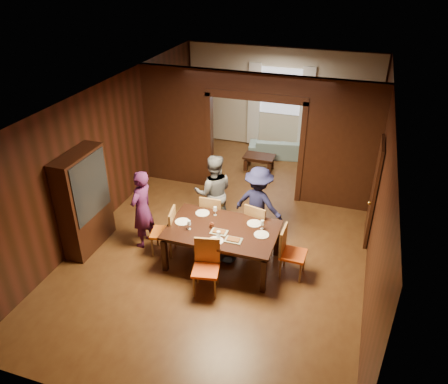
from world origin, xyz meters
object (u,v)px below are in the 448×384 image
(chair_right, at_px, (293,253))
(chair_near, at_px, (206,269))
(dining_table, at_px, (222,246))
(person_purple, at_px, (142,209))
(sofa, at_px, (280,148))
(chair_far_l, at_px, (213,214))
(chair_far_r, at_px, (259,224))
(chair_left, at_px, (163,231))
(person_navy, at_px, (258,204))
(person_grey, at_px, (214,193))
(hutch, at_px, (84,202))
(coffee_table, at_px, (259,163))

(chair_right, bearing_deg, chair_near, 125.55)
(dining_table, xyz_separation_m, chair_near, (-0.02, -0.83, 0.10))
(person_purple, bearing_deg, chair_near, 68.35)
(sofa, bearing_deg, chair_far_l, 73.41)
(chair_near, bearing_deg, person_purple, 139.32)
(dining_table, distance_m, chair_far_r, 0.93)
(chair_left, bearing_deg, dining_table, 81.40)
(person_purple, relative_size, chair_near, 1.66)
(sofa, height_order, chair_right, chair_right)
(chair_left, relative_size, chair_far_l, 1.00)
(person_navy, bearing_deg, chair_left, 46.82)
(person_purple, xyz_separation_m, person_grey, (1.12, 1.00, 0.03))
(person_purple, bearing_deg, chair_far_l, 128.65)
(chair_left, distance_m, chair_far_l, 1.13)
(chair_near, bearing_deg, chair_right, 22.35)
(dining_table, bearing_deg, chair_right, 2.60)
(chair_left, xyz_separation_m, chair_right, (2.50, 0.11, 0.00))
(chair_near, bearing_deg, person_grey, 93.97)
(person_grey, distance_m, dining_table, 1.30)
(sofa, relative_size, chair_right, 1.81)
(chair_right, xyz_separation_m, hutch, (-3.99, -0.34, 0.52))
(coffee_table, bearing_deg, chair_right, -67.83)
(chair_far_r, distance_m, hutch, 3.39)
(person_navy, distance_m, dining_table, 1.18)
(chair_far_r, distance_m, chair_near, 1.69)
(chair_right, height_order, chair_near, same)
(sofa, distance_m, chair_right, 5.17)
(chair_near, bearing_deg, dining_table, 77.34)
(person_navy, relative_size, sofa, 0.90)
(chair_right, bearing_deg, person_navy, 44.55)
(sofa, height_order, chair_far_r, chair_far_r)
(person_grey, distance_m, coffee_table, 3.04)
(chair_right, distance_m, chair_far_r, 1.08)
(person_grey, distance_m, hutch, 2.54)
(person_navy, xyz_separation_m, chair_far_l, (-0.88, -0.21, -0.30))
(sofa, relative_size, chair_left, 1.81)
(person_navy, bearing_deg, chair_far_l, 26.42)
(person_grey, distance_m, chair_near, 2.03)
(chair_far_l, bearing_deg, chair_right, 154.96)
(hutch, bearing_deg, chair_far_r, 18.33)
(person_purple, distance_m, dining_table, 1.72)
(sofa, relative_size, chair_near, 1.81)
(dining_table, xyz_separation_m, chair_left, (-1.18, -0.05, 0.10))
(person_grey, distance_m, sofa, 4.06)
(sofa, bearing_deg, dining_table, 79.69)
(person_grey, distance_m, chair_far_r, 1.15)
(dining_table, distance_m, coffee_table, 4.07)
(chair_far_l, height_order, hutch, hutch)
(coffee_table, bearing_deg, chair_near, -86.55)
(chair_left, height_order, chair_far_r, same)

